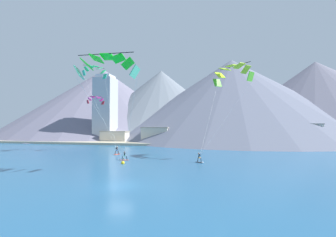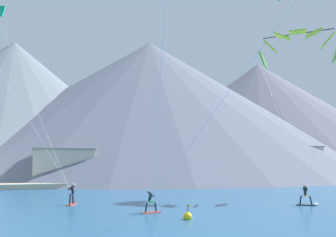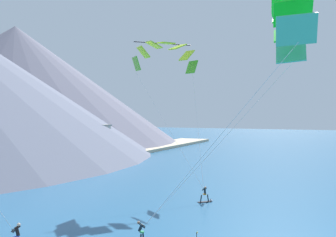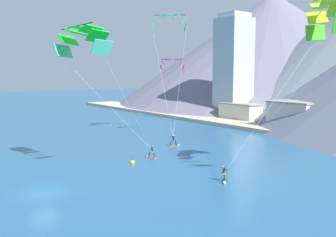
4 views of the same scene
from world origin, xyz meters
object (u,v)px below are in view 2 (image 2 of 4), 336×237
Objects in this scene: kitesurfer_near_lead at (73,198)px; kitesurfer_mid_center at (148,207)px; race_marker_buoy at (188,217)px; kitesurfer_near_trail at (308,199)px; parafoil_kite_near_trail at (298,43)px.

kitesurfer_near_lead reaches higher than kitesurfer_mid_center.
race_marker_buoy is (1.47, -3.59, -0.27)m from kitesurfer_mid_center.
kitesurfer_near_trail is (18.11, -7.29, -0.07)m from kitesurfer_near_lead.
kitesurfer_near_trail is at bearing 15.92° from race_marker_buoy.
parafoil_kite_near_trail is (19.59, 7.31, 16.22)m from kitesurfer_mid_center.
parafoil_kite_near_trail reaches higher than kitesurfer_mid_center.
kitesurfer_near_lead is 0.11× the size of parafoil_kite_near_trail.
race_marker_buoy is at bearing -61.58° from kitesurfer_near_lead.
kitesurfer_mid_center is at bearing 112.33° from race_marker_buoy.
race_marker_buoy is (-12.27, -3.50, -0.35)m from kitesurfer_near_trail.
kitesurfer_mid_center is 1.75× the size of race_marker_buoy.
parafoil_kite_near_trail is at bearing 31.04° from race_marker_buoy.
kitesurfer_near_lead is at bearing -179.74° from parafoil_kite_near_trail.
kitesurfer_near_lead is 1.06× the size of kitesurfer_near_trail.
parafoil_kite_near_trail is (5.84, 7.40, 16.14)m from kitesurfer_near_trail.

